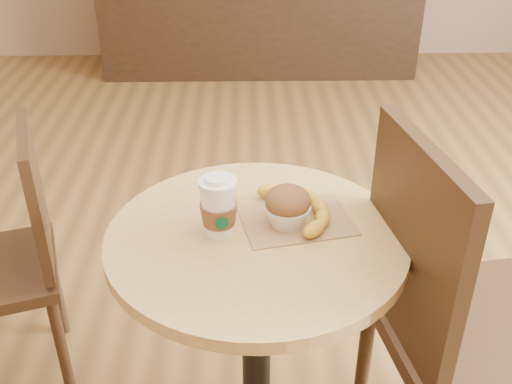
# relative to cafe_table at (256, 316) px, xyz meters

# --- Properties ---
(cafe_table) EXTENTS (0.65, 0.65, 0.75)m
(cafe_table) POSITION_rel_cafe_table_xyz_m (0.00, 0.00, 0.00)
(cafe_table) COLOR black
(cafe_table) RESTS_ON ground
(chair_left) EXTENTS (0.46, 0.46, 0.83)m
(chair_left) POSITION_rel_cafe_table_xyz_m (-0.70, 0.33, -0.06)
(chair_left) COLOR #342212
(chair_left) RESTS_ON ground
(chair_right) EXTENTS (0.50, 0.50, 0.99)m
(chair_right) POSITION_rel_cafe_table_xyz_m (0.45, -0.04, 0.03)
(chair_right) COLOR #342212
(chair_right) RESTS_ON ground
(kraft_bag) EXTENTS (0.27, 0.23, 0.00)m
(kraft_bag) POSITION_rel_cafe_table_xyz_m (0.09, 0.05, 0.24)
(kraft_bag) COLOR #947047
(kraft_bag) RESTS_ON cafe_table
(coffee_cup) EXTENTS (0.08, 0.08, 0.14)m
(coffee_cup) POSITION_rel_cafe_table_xyz_m (-0.08, 0.01, 0.30)
(coffee_cup) COLOR white
(coffee_cup) RESTS_ON cafe_table
(muffin) EXTENTS (0.10, 0.10, 0.09)m
(muffin) POSITION_rel_cafe_table_xyz_m (0.07, 0.03, 0.28)
(muffin) COLOR silver
(muffin) RESTS_ON kraft_bag
(banana) EXTENTS (0.25, 0.28, 0.03)m
(banana) POSITION_rel_cafe_table_xyz_m (0.09, 0.07, 0.26)
(banana) COLOR gold
(banana) RESTS_ON kraft_bag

